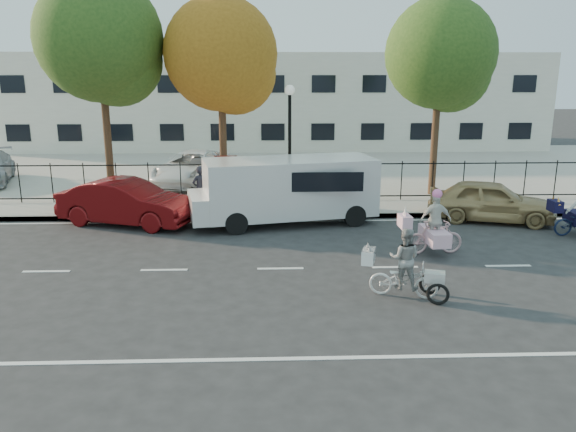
{
  "coord_description": "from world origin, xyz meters",
  "views": [
    {
      "loc": [
        -0.29,
        -13.73,
        5.0
      ],
      "look_at": [
        0.24,
        1.2,
        1.1
      ],
      "focal_mm": 35.0,
      "sensor_mm": 36.0,
      "label": 1
    }
  ],
  "objects_px": {
    "zebra_trike": "(404,271)",
    "red_sedan": "(127,202)",
    "lamppost": "(290,123)",
    "white_van": "(286,188)",
    "gold_sedan": "(491,201)",
    "lot_car_c": "(206,172)",
    "unicorn_bike": "(434,230)",
    "pedestrian": "(200,189)",
    "lot_car_b": "(193,168)"
  },
  "relations": [
    {
      "from": "zebra_trike",
      "to": "white_van",
      "type": "height_order",
      "value": "white_van"
    },
    {
      "from": "zebra_trike",
      "to": "unicorn_bike",
      "type": "distance_m",
      "value": 3.37
    },
    {
      "from": "pedestrian",
      "to": "white_van",
      "type": "bearing_deg",
      "value": 120.17
    },
    {
      "from": "lamppost",
      "to": "zebra_trike",
      "type": "distance_m",
      "value": 9.35
    },
    {
      "from": "gold_sedan",
      "to": "white_van",
      "type": "bearing_deg",
      "value": 106.85
    },
    {
      "from": "gold_sedan",
      "to": "lot_car_c",
      "type": "bearing_deg",
      "value": 77.87
    },
    {
      "from": "red_sedan",
      "to": "lot_car_b",
      "type": "height_order",
      "value": "lot_car_b"
    },
    {
      "from": "pedestrian",
      "to": "lot_car_c",
      "type": "relative_size",
      "value": 0.46
    },
    {
      "from": "red_sedan",
      "to": "gold_sedan",
      "type": "distance_m",
      "value": 12.22
    },
    {
      "from": "zebra_trike",
      "to": "white_van",
      "type": "bearing_deg",
      "value": 37.5
    },
    {
      "from": "zebra_trike",
      "to": "pedestrian",
      "type": "distance_m",
      "value": 9.33
    },
    {
      "from": "white_van",
      "to": "lot_car_c",
      "type": "height_order",
      "value": "white_van"
    },
    {
      "from": "lamppost",
      "to": "gold_sedan",
      "type": "height_order",
      "value": "lamppost"
    },
    {
      "from": "zebra_trike",
      "to": "lot_car_b",
      "type": "relative_size",
      "value": 0.37
    },
    {
      "from": "unicorn_bike",
      "to": "lot_car_c",
      "type": "bearing_deg",
      "value": 34.92
    },
    {
      "from": "unicorn_bike",
      "to": "white_van",
      "type": "height_order",
      "value": "white_van"
    },
    {
      "from": "unicorn_bike",
      "to": "lot_car_c",
      "type": "relative_size",
      "value": 0.53
    },
    {
      "from": "lot_car_c",
      "to": "unicorn_bike",
      "type": "bearing_deg",
      "value": -45.45
    },
    {
      "from": "white_van",
      "to": "red_sedan",
      "type": "xyz_separation_m",
      "value": [
        -5.29,
        0.0,
        -0.45
      ]
    },
    {
      "from": "zebra_trike",
      "to": "lot_car_b",
      "type": "bearing_deg",
      "value": 43.45
    },
    {
      "from": "lamppost",
      "to": "red_sedan",
      "type": "distance_m",
      "value": 6.39
    },
    {
      "from": "unicorn_bike",
      "to": "lot_car_c",
      "type": "height_order",
      "value": "unicorn_bike"
    },
    {
      "from": "lamppost",
      "to": "white_van",
      "type": "height_order",
      "value": "lamppost"
    },
    {
      "from": "gold_sedan",
      "to": "unicorn_bike",
      "type": "bearing_deg",
      "value": 156.12
    },
    {
      "from": "zebra_trike",
      "to": "gold_sedan",
      "type": "distance_m",
      "value": 7.84
    },
    {
      "from": "lamppost",
      "to": "gold_sedan",
      "type": "xyz_separation_m",
      "value": [
        6.74,
        -2.3,
        -2.41
      ]
    },
    {
      "from": "zebra_trike",
      "to": "lot_car_c",
      "type": "bearing_deg",
      "value": 42.05
    },
    {
      "from": "lamppost",
      "to": "unicorn_bike",
      "type": "relative_size",
      "value": 2.33
    },
    {
      "from": "white_van",
      "to": "pedestrian",
      "type": "xyz_separation_m",
      "value": [
        -3.0,
        1.14,
        -0.24
      ]
    },
    {
      "from": "white_van",
      "to": "lamppost",
      "type": "bearing_deg",
      "value": 73.34
    },
    {
      "from": "gold_sedan",
      "to": "lot_car_b",
      "type": "xyz_separation_m",
      "value": [
        -10.84,
        6.18,
        0.15
      ]
    },
    {
      "from": "lamppost",
      "to": "lot_car_b",
      "type": "bearing_deg",
      "value": 136.64
    },
    {
      "from": "gold_sedan",
      "to": "lot_car_c",
      "type": "xyz_separation_m",
      "value": [
        -10.22,
        5.66,
        0.03
      ]
    },
    {
      "from": "unicorn_bike",
      "to": "lot_car_c",
      "type": "xyz_separation_m",
      "value": [
        -7.26,
        9.09,
        0.05
      ]
    },
    {
      "from": "unicorn_bike",
      "to": "pedestrian",
      "type": "height_order",
      "value": "unicorn_bike"
    },
    {
      "from": "lot_car_c",
      "to": "red_sedan",
      "type": "bearing_deg",
      "value": -103.54
    },
    {
      "from": "gold_sedan",
      "to": "lot_car_c",
      "type": "height_order",
      "value": "gold_sedan"
    },
    {
      "from": "zebra_trike",
      "to": "red_sedan",
      "type": "distance_m",
      "value": 10.05
    },
    {
      "from": "lamppost",
      "to": "gold_sedan",
      "type": "relative_size",
      "value": 1.05
    },
    {
      "from": "lamppost",
      "to": "unicorn_bike",
      "type": "height_order",
      "value": "lamppost"
    },
    {
      "from": "white_van",
      "to": "lot_car_b",
      "type": "height_order",
      "value": "white_van"
    },
    {
      "from": "gold_sedan",
      "to": "lot_car_b",
      "type": "distance_m",
      "value": 12.48
    },
    {
      "from": "lamppost",
      "to": "pedestrian",
      "type": "distance_m",
      "value": 4.02
    },
    {
      "from": "gold_sedan",
      "to": "pedestrian",
      "type": "distance_m",
      "value": 10.0
    },
    {
      "from": "red_sedan",
      "to": "lot_car_b",
      "type": "xyz_separation_m",
      "value": [
        1.37,
        6.18,
        0.11
      ]
    },
    {
      "from": "zebra_trike",
      "to": "unicorn_bike",
      "type": "height_order",
      "value": "unicorn_bike"
    },
    {
      "from": "zebra_trike",
      "to": "pedestrian",
      "type": "height_order",
      "value": "pedestrian"
    },
    {
      "from": "gold_sedan",
      "to": "zebra_trike",
      "type": "bearing_deg",
      "value": 161.94
    },
    {
      "from": "white_van",
      "to": "lot_car_b",
      "type": "distance_m",
      "value": 7.32
    },
    {
      "from": "white_van",
      "to": "gold_sedan",
      "type": "xyz_separation_m",
      "value": [
        6.93,
        0.0,
        -0.49
      ]
    }
  ]
}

